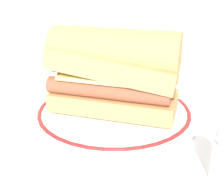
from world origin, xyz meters
The scene contains 4 objects.
ground_plane centered at (0.00, 0.00, 0.00)m, with size 1.50×1.50×0.00m, color white.
plate centered at (0.00, 0.00, 0.01)m, with size 0.25×0.25×0.01m.
sausage_sandwich centered at (0.00, 0.00, 0.08)m, with size 0.21×0.15×0.12m.
drinking_glass centered at (0.09, 0.22, 0.04)m, with size 0.07×0.07×0.10m.
Camera 1 is at (-0.04, -0.42, 0.21)m, focal length 48.72 mm.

